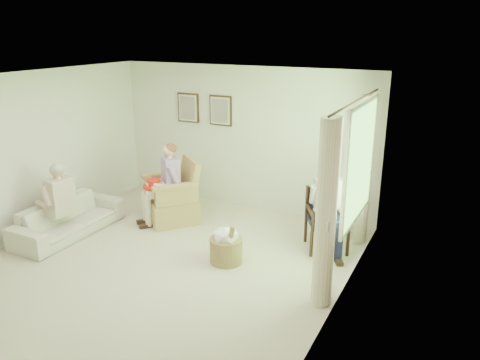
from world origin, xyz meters
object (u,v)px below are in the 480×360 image
(person_wicker, at_px, (167,178))
(person_dark, at_px, (327,203))
(hatbox, at_px, (226,245))
(sofa, at_px, (68,218))
(red_hat, at_px, (154,184))
(wicker_armchair, at_px, (173,201))
(person_sofa, at_px, (57,198))
(wood_armchair, at_px, (329,217))

(person_wicker, xyz_separation_m, person_dark, (2.73, 0.18, -0.03))
(person_dark, distance_m, hatbox, 1.60)
(sofa, bearing_deg, red_hat, -45.57)
(person_wicker, relative_size, red_hat, 3.75)
(wicker_armchair, distance_m, red_hat, 0.50)
(sofa, bearing_deg, person_dark, -71.53)
(person_dark, relative_size, person_sofa, 1.09)
(person_wicker, height_order, red_hat, person_wicker)
(red_hat, bearing_deg, person_dark, 6.30)
(person_wicker, distance_m, red_hat, 0.24)
(person_wicker, xyz_separation_m, red_hat, (-0.17, -0.14, -0.09))
(person_wicker, relative_size, hatbox, 1.97)
(person_dark, relative_size, hatbox, 1.92)
(sofa, xyz_separation_m, person_sofa, (-0.00, -0.18, 0.41))
(wood_armchair, relative_size, hatbox, 1.31)
(wood_armchair, xyz_separation_m, hatbox, (-1.15, -1.14, -0.23))
(person_sofa, xyz_separation_m, red_hat, (1.00, 1.16, 0.03))
(person_dark, relative_size, red_hat, 3.65)
(red_hat, bearing_deg, sofa, -135.57)
(wood_armchair, distance_m, person_wicker, 2.77)
(sofa, distance_m, hatbox, 2.76)
(person_sofa, bearing_deg, person_dark, 115.01)
(wood_armchair, bearing_deg, sofa, 171.70)
(person_wicker, xyz_separation_m, person_sofa, (-1.17, -1.30, -0.12))
(person_wicker, height_order, person_sofa, person_wicker)
(person_dark, bearing_deg, sofa, 169.73)
(wood_armchair, relative_size, red_hat, 2.49)
(sofa, xyz_separation_m, red_hat, (1.00, 0.98, 0.44))
(wood_armchair, bearing_deg, wicker_armchair, 155.13)
(red_hat, height_order, hatbox, red_hat)
(wood_armchair, bearing_deg, person_dark, -118.74)
(wood_armchair, relative_size, person_sofa, 0.74)
(wicker_armchair, bearing_deg, sofa, -92.95)
(person_dark, bearing_deg, wood_armchair, 61.26)
(hatbox, bearing_deg, person_wicker, 152.74)
(wicker_armchair, distance_m, person_wicker, 0.48)
(wicker_armchair, relative_size, sofa, 0.57)
(sofa, bearing_deg, wicker_armchair, -42.63)
(wicker_armchair, bearing_deg, red_hat, -80.41)
(red_hat, bearing_deg, hatbox, -20.99)
(wood_armchair, height_order, person_dark, person_dark)
(wicker_armchair, relative_size, red_hat, 2.95)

